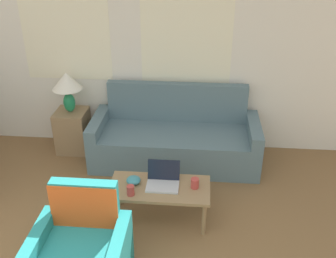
# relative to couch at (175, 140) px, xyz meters

# --- Properties ---
(wall_back) EXTENTS (6.92, 0.06, 2.60)m
(wall_back) POSITION_rel_couch_xyz_m (-0.56, 0.42, 1.03)
(wall_back) COLOR white
(wall_back) RESTS_ON ground_plane
(couch) EXTENTS (2.04, 0.81, 0.92)m
(couch) POSITION_rel_couch_xyz_m (0.00, 0.00, 0.00)
(couch) COLOR slate
(couch) RESTS_ON ground_plane
(side_table) EXTENTS (0.39, 0.39, 0.56)m
(side_table) POSITION_rel_couch_xyz_m (-1.35, 0.11, 0.00)
(side_table) COLOR #937551
(side_table) RESTS_ON ground_plane
(table_lamp) EXTENTS (0.37, 0.37, 0.52)m
(table_lamp) POSITION_rel_couch_xyz_m (-1.35, 0.11, 0.65)
(table_lamp) COLOR #1E8451
(table_lamp) RESTS_ON side_table
(coffee_table) EXTENTS (0.99, 0.48, 0.40)m
(coffee_table) POSITION_rel_couch_xyz_m (-0.07, -1.17, 0.07)
(coffee_table) COLOR #8E704C
(coffee_table) RESTS_ON ground_plane
(laptop) EXTENTS (0.32, 0.27, 0.22)m
(laptop) POSITION_rel_couch_xyz_m (-0.04, -1.13, 0.17)
(laptop) COLOR #B7B7BC
(laptop) RESTS_ON coffee_table
(cup_navy) EXTENTS (0.07, 0.07, 0.10)m
(cup_navy) POSITION_rel_couch_xyz_m (-0.33, -1.32, 0.17)
(cup_navy) COLOR #B23D38
(cup_navy) RESTS_ON coffee_table
(cup_yellow) EXTENTS (0.08, 0.08, 0.10)m
(cup_yellow) POSITION_rel_couch_xyz_m (0.27, -1.15, 0.17)
(cup_yellow) COLOR #B23D38
(cup_yellow) RESTS_ON coffee_table
(snack_bowl) EXTENTS (0.14, 0.14, 0.07)m
(snack_bowl) POSITION_rel_couch_xyz_m (-0.33, -1.13, 0.16)
(snack_bowl) COLOR teal
(snack_bowl) RESTS_ON coffee_table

